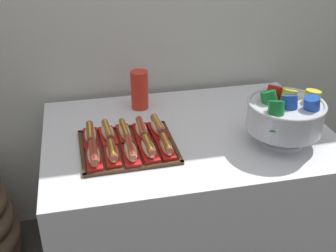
{
  "coord_description": "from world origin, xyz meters",
  "views": [
    {
      "loc": [
        -0.46,
        -1.65,
        1.76
      ],
      "look_at": [
        -0.08,
        0.06,
        0.8
      ],
      "focal_mm": 45.79,
      "sensor_mm": 36.0,
      "label": 1
    }
  ],
  "objects_px": {
    "hot_dog_4": "(166,146)",
    "cup_stack": "(139,90)",
    "hot_dog_7": "(125,132)",
    "hot_dog_8": "(141,130)",
    "hot_dog_9": "(158,127)",
    "buffet_table": "(186,196)",
    "hot_dog_2": "(131,151)",
    "hot_dog_3": "(149,148)",
    "hot_dog_1": "(112,153)",
    "serving_tray": "(128,147)",
    "hot_dog_5": "(91,136)",
    "hot_dog_0": "(94,155)",
    "punch_bowl": "(285,114)",
    "hot_dog_6": "(108,133)"
  },
  "relations": [
    {
      "from": "hot_dog_7",
      "to": "buffet_table",
      "type": "bearing_deg",
      "value": 0.42
    },
    {
      "from": "hot_dog_5",
      "to": "buffet_table",
      "type": "bearing_deg",
      "value": 0.64
    },
    {
      "from": "serving_tray",
      "to": "hot_dog_6",
      "type": "bearing_deg",
      "value": 133.34
    },
    {
      "from": "hot_dog_3",
      "to": "hot_dog_4",
      "type": "distance_m",
      "value": 0.08
    },
    {
      "from": "buffet_table",
      "to": "hot_dog_2",
      "type": "height_order",
      "value": "hot_dog_2"
    },
    {
      "from": "hot_dog_0",
      "to": "hot_dog_7",
      "type": "bearing_deg",
      "value": 48.8
    },
    {
      "from": "hot_dog_8",
      "to": "hot_dog_1",
      "type": "bearing_deg",
      "value": -131.2
    },
    {
      "from": "hot_dog_3",
      "to": "punch_bowl",
      "type": "distance_m",
      "value": 0.6
    },
    {
      "from": "hot_dog_9",
      "to": "cup_stack",
      "type": "relative_size",
      "value": 0.85
    },
    {
      "from": "hot_dog_5",
      "to": "hot_dog_9",
      "type": "xyz_separation_m",
      "value": [
        0.3,
        0.01,
        0.0
      ]
    },
    {
      "from": "hot_dog_0",
      "to": "hot_dog_6",
      "type": "bearing_deg",
      "value": 66.63
    },
    {
      "from": "serving_tray",
      "to": "hot_dog_5",
      "type": "height_order",
      "value": "hot_dog_5"
    },
    {
      "from": "hot_dog_1",
      "to": "hot_dog_4",
      "type": "height_order",
      "value": "same"
    },
    {
      "from": "buffet_table",
      "to": "serving_tray",
      "type": "xyz_separation_m",
      "value": [
        -0.29,
        -0.08,
        0.38
      ]
    },
    {
      "from": "hot_dog_5",
      "to": "hot_dog_7",
      "type": "distance_m",
      "value": 0.15
    },
    {
      "from": "punch_bowl",
      "to": "hot_dog_2",
      "type": "bearing_deg",
      "value": 178.78
    },
    {
      "from": "hot_dog_4",
      "to": "hot_dog_7",
      "type": "distance_m",
      "value": 0.22
    },
    {
      "from": "hot_dog_6",
      "to": "hot_dog_9",
      "type": "xyz_separation_m",
      "value": [
        0.22,
        0.0,
        0.0
      ]
    },
    {
      "from": "hot_dog_9",
      "to": "hot_dog_3",
      "type": "bearing_deg",
      "value": -113.37
    },
    {
      "from": "serving_tray",
      "to": "hot_dog_5",
      "type": "distance_m",
      "value": 0.17
    },
    {
      "from": "punch_bowl",
      "to": "hot_dog_1",
      "type": "bearing_deg",
      "value": 179.01
    },
    {
      "from": "hot_dog_8",
      "to": "hot_dog_5",
      "type": "bearing_deg",
      "value": -178.93
    },
    {
      "from": "hot_dog_8",
      "to": "cup_stack",
      "type": "height_order",
      "value": "cup_stack"
    },
    {
      "from": "hot_dog_7",
      "to": "hot_dog_1",
      "type": "bearing_deg",
      "value": -113.37
    },
    {
      "from": "hot_dog_5",
      "to": "serving_tray",
      "type": "bearing_deg",
      "value": -27.74
    },
    {
      "from": "hot_dog_2",
      "to": "cup_stack",
      "type": "distance_m",
      "value": 0.48
    },
    {
      "from": "hot_dog_0",
      "to": "hot_dog_5",
      "type": "xyz_separation_m",
      "value": [
        -0.0,
        0.16,
        -0.0
      ]
    },
    {
      "from": "serving_tray",
      "to": "hot_dog_8",
      "type": "height_order",
      "value": "hot_dog_8"
    },
    {
      "from": "hot_dog_1",
      "to": "hot_dog_8",
      "type": "relative_size",
      "value": 0.92
    },
    {
      "from": "hot_dog_1",
      "to": "hot_dog_8",
      "type": "bearing_deg",
      "value": 48.8
    },
    {
      "from": "hot_dog_0",
      "to": "cup_stack",
      "type": "height_order",
      "value": "cup_stack"
    },
    {
      "from": "hot_dog_0",
      "to": "hot_dog_3",
      "type": "bearing_deg",
      "value": 1.07
    },
    {
      "from": "hot_dog_3",
      "to": "cup_stack",
      "type": "distance_m",
      "value": 0.46
    },
    {
      "from": "hot_dog_5",
      "to": "hot_dog_9",
      "type": "distance_m",
      "value": 0.3
    },
    {
      "from": "hot_dog_0",
      "to": "hot_dog_8",
      "type": "distance_m",
      "value": 0.28
    },
    {
      "from": "buffet_table",
      "to": "serving_tray",
      "type": "relative_size",
      "value": 3.17
    },
    {
      "from": "hot_dog_7",
      "to": "hot_dog_8",
      "type": "distance_m",
      "value": 0.08
    },
    {
      "from": "hot_dog_3",
      "to": "punch_bowl",
      "type": "bearing_deg",
      "value": -1.51
    },
    {
      "from": "hot_dog_1",
      "to": "hot_dog_2",
      "type": "bearing_deg",
      "value": 1.07
    },
    {
      "from": "hot_dog_0",
      "to": "hot_dog_9",
      "type": "height_order",
      "value": "hot_dog_9"
    },
    {
      "from": "hot_dog_5",
      "to": "hot_dog_4",
      "type": "bearing_deg",
      "value": -27.74
    },
    {
      "from": "hot_dog_3",
      "to": "hot_dog_8",
      "type": "relative_size",
      "value": 0.98
    },
    {
      "from": "serving_tray",
      "to": "hot_dog_4",
      "type": "bearing_deg",
      "value": -27.74
    },
    {
      "from": "serving_tray",
      "to": "hot_dog_9",
      "type": "relative_size",
      "value": 2.47
    },
    {
      "from": "hot_dog_4",
      "to": "hot_dog_8",
      "type": "distance_m",
      "value": 0.18
    },
    {
      "from": "buffet_table",
      "to": "serving_tray",
      "type": "height_order",
      "value": "serving_tray"
    },
    {
      "from": "hot_dog_7",
      "to": "punch_bowl",
      "type": "xyz_separation_m",
      "value": [
        0.67,
        -0.18,
        0.1
      ]
    },
    {
      "from": "hot_dog_1",
      "to": "cup_stack",
      "type": "xyz_separation_m",
      "value": [
        0.19,
        0.46,
        0.06
      ]
    },
    {
      "from": "hot_dog_4",
      "to": "cup_stack",
      "type": "xyz_separation_m",
      "value": [
        -0.04,
        0.46,
        0.06
      ]
    },
    {
      "from": "cup_stack",
      "to": "hot_dog_3",
      "type": "bearing_deg",
      "value": -94.68
    }
  ]
}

